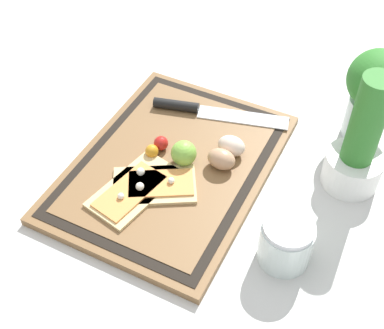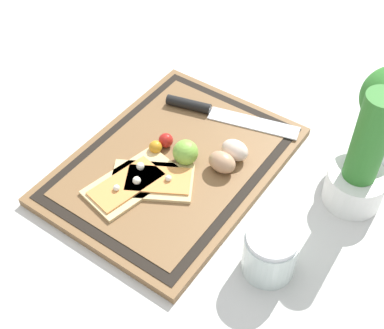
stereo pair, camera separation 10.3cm
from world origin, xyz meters
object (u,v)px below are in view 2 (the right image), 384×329
object	(u,v)px
knife	(209,110)
egg_brown	(222,162)
lime	(186,152)
pizza_slice_far	(154,181)
pizza_slice_near	(131,182)
cherry_tomato_red	(166,140)
herb_pot	(361,168)
sauce_jar	(270,254)
cherry_tomato_yellow	(155,147)
egg_pink	(235,150)

from	to	relation	value
knife	egg_brown	bearing A→B (deg)	42.03
egg_brown	lime	xyz separation A→B (m)	(0.02, -0.07, 0.00)
egg_brown	pizza_slice_far	bearing A→B (deg)	-40.41
pizza_slice_near	cherry_tomato_red	xyz separation A→B (m)	(-0.12, -0.01, 0.01)
lime	herb_pot	world-z (taller)	herb_pot
knife	cherry_tomato_red	world-z (taller)	cherry_tomato_red
knife	herb_pot	xyz separation A→B (m)	(0.03, 0.35, 0.06)
herb_pot	sauce_jar	world-z (taller)	herb_pot
pizza_slice_far	cherry_tomato_yellow	bearing A→B (deg)	-145.17
pizza_slice_near	egg_brown	xyz separation A→B (m)	(-0.13, 0.12, 0.02)
cherry_tomato_yellow	egg_pink	bearing A→B (deg)	119.36
sauce_jar	egg_pink	bearing A→B (deg)	-134.52
pizza_slice_far	cherry_tomato_red	xyz separation A→B (m)	(-0.09, -0.04, 0.01)
egg_brown	egg_pink	xyz separation A→B (m)	(-0.04, 0.00, 0.00)
pizza_slice_far	egg_pink	world-z (taller)	egg_pink
pizza_slice_near	sauce_jar	distance (m)	0.30
lime	cherry_tomato_red	distance (m)	0.06
egg_brown	lime	world-z (taller)	lime
egg_brown	herb_pot	bearing A→B (deg)	111.76
knife	egg_pink	world-z (taller)	egg_pink
pizza_slice_near	herb_pot	distance (m)	0.43
egg_pink	knife	bearing A→B (deg)	-125.59
pizza_slice_near	sauce_jar	bearing A→B (deg)	90.06
pizza_slice_far	cherry_tomato_yellow	distance (m)	0.08
egg_pink	herb_pot	world-z (taller)	herb_pot
egg_pink	herb_pot	size ratio (longest dim) A/B	0.22
cherry_tomato_red	knife	bearing A→B (deg)	172.89
lime	cherry_tomato_red	xyz separation A→B (m)	(-0.01, -0.06, -0.01)
cherry_tomato_red	sauce_jar	xyz separation A→B (m)	(0.12, 0.31, 0.00)
lime	sauce_jar	xyz separation A→B (m)	(0.11, 0.25, -0.01)
sauce_jar	knife	bearing A→B (deg)	-131.27
egg_brown	cherry_tomato_yellow	world-z (taller)	egg_brown
egg_brown	egg_pink	bearing A→B (deg)	175.98
lime	cherry_tomato_yellow	xyz separation A→B (m)	(0.01, -0.07, -0.01)
knife	cherry_tomato_yellow	world-z (taller)	cherry_tomato_yellow
knife	pizza_slice_far	bearing A→B (deg)	6.04
egg_brown	sauce_jar	xyz separation A→B (m)	(0.13, 0.18, -0.00)
pizza_slice_near	egg_pink	distance (m)	0.21
pizza_slice_far	knife	size ratio (longest dim) A/B	0.63
egg_brown	cherry_tomato_yellow	xyz separation A→B (m)	(0.04, -0.14, -0.01)
pizza_slice_far	egg_brown	bearing A→B (deg)	139.59
pizza_slice_far	sauce_jar	distance (m)	0.27
cherry_tomato_red	herb_pot	distance (m)	0.38
knife	cherry_tomato_yellow	xyz separation A→B (m)	(0.16, -0.02, 0.01)
knife	egg_pink	distance (m)	0.14
egg_pink	cherry_tomato_yellow	xyz separation A→B (m)	(0.08, -0.14, -0.01)
pizza_slice_far	herb_pot	size ratio (longest dim) A/B	0.72
cherry_tomato_yellow	sauce_jar	xyz separation A→B (m)	(0.10, 0.32, 0.01)
egg_pink	cherry_tomato_red	distance (m)	0.14
egg_pink	egg_brown	bearing A→B (deg)	-4.02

